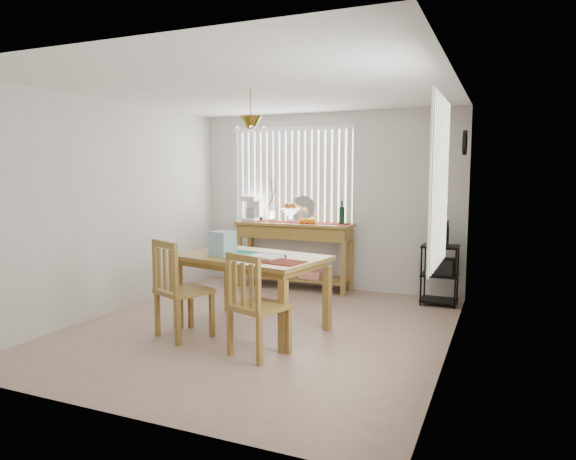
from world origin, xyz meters
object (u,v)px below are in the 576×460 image
at_px(sideboard, 295,239).
at_px(wire_cart, 440,269).
at_px(chair_left, 180,290).
at_px(chair_right, 256,306).
at_px(dining_table, 252,264).
at_px(cart_items, 441,234).

bearing_deg(sideboard, wire_cart, -3.49).
height_order(sideboard, chair_left, chair_left).
relative_size(wire_cart, chair_right, 0.79).
bearing_deg(wire_cart, dining_table, -132.76).
bearing_deg(sideboard, cart_items, -3.27).
height_order(cart_items, dining_table, cart_items).
distance_m(sideboard, cart_items, 2.11).
xyz_separation_m(dining_table, chair_right, (0.42, -0.74, -0.24)).
bearing_deg(dining_table, sideboard, 99.26).
relative_size(dining_table, chair_right, 1.71).
xyz_separation_m(cart_items, dining_table, (-1.77, -1.92, -0.20)).
bearing_deg(dining_table, chair_left, -135.56).
relative_size(dining_table, chair_left, 1.64).
distance_m(dining_table, chair_left, 0.82).
distance_m(sideboard, chair_right, 2.89).
relative_size(sideboard, dining_table, 1.04).
height_order(sideboard, wire_cart, sideboard).
bearing_deg(cart_items, sideboard, 176.73).
distance_m(cart_items, chair_left, 3.42).
bearing_deg(chair_right, wire_cart, 62.95).
distance_m(cart_items, dining_table, 2.62).
bearing_deg(sideboard, chair_right, -74.91).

